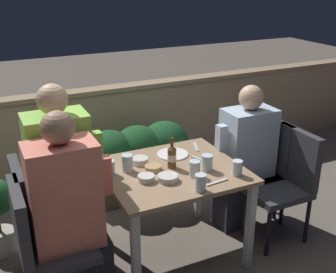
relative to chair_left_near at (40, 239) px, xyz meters
The scene contains 26 objects.
ground_plane 1.08m from the chair_left_near, ahead, with size 16.00×16.00×0.00m, color #665B51.
parapet_wall 1.96m from the chair_left_near, 61.38° to the left, with size 9.00×0.18×0.90m.
dining_table 0.96m from the chair_left_near, ahead, with size 0.94×0.83×0.71m.
planter_hedge 1.54m from the chair_left_near, 46.24° to the left, with size 0.99×0.47×0.68m.
chair_left_near is the anchor object (origin of this frame).
person_coral_top 0.23m from the chair_left_near, ahead, with size 0.49×0.26×1.29m.
chair_left_far 0.30m from the chair_left_near, 82.64° to the left, with size 0.44×0.43×0.87m.
person_green_blouse 0.41m from the chair_left_near, 51.73° to the left, with size 0.48×0.26×1.36m.
chair_right_near 1.85m from the chair_left_near, ahead, with size 0.44×0.43×0.87m.
chair_right_far 1.87m from the chair_left_near, ahead, with size 0.44×0.43×0.87m.
person_blue_shirt 1.67m from the chair_left_near, 10.53° to the left, with size 0.48×0.26×1.18m.
beer_bottle 1.00m from the chair_left_near, 10.90° to the left, with size 0.06×0.06×0.22m.
plate_0 1.13m from the chair_left_near, 19.49° to the left, with size 0.23×0.23×0.01m.
bowl_0 0.87m from the chair_left_near, 23.83° to the left, with size 0.12×0.12×0.04m.
bowl_1 0.87m from the chair_left_near, 14.12° to the left, with size 0.11×0.11×0.03m.
bowl_2 0.75m from the chair_left_near, ahead, with size 0.11×0.11×0.04m.
bowl_3 0.87m from the chair_left_near, ahead, with size 0.14×0.14×0.04m.
glass_cup_0 0.63m from the chair_left_near, 26.86° to the left, with size 0.08×0.08×0.10m.
glass_cup_1 1.01m from the chair_left_near, 11.22° to the right, with size 0.07×0.07×0.11m.
glass_cup_2 1.18m from the chair_left_near, ahead, with size 0.08×0.08×0.11m.
glass_cup_3 0.75m from the chair_left_near, 22.10° to the left, with size 0.08×0.08×0.12m.
glass_cup_4 1.32m from the chair_left_near, ahead, with size 0.07×0.07×0.10m.
glass_cup_5 1.06m from the chair_left_near, ahead, with size 0.07×0.07×0.11m.
fork_0 1.22m from the chair_left_near, ahead, with size 0.09×0.16×0.01m.
fork_1 1.14m from the chair_left_near, ahead, with size 0.17×0.04×0.01m.
fork_2 1.36m from the chair_left_near, 18.27° to the left, with size 0.08×0.17×0.01m.
Camera 1 is at (-1.15, -2.34, 1.99)m, focal length 45.00 mm.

